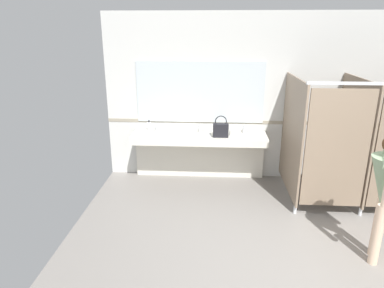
{
  "coord_description": "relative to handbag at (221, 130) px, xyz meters",
  "views": [
    {
      "loc": [
        -1.23,
        -3.15,
        2.65
      ],
      "look_at": [
        -1.51,
        1.23,
        1.19
      ],
      "focal_mm": 32.54,
      "sensor_mm": 36.0,
      "label": 1
    }
  ],
  "objects": [
    {
      "name": "paper_cup",
      "position": [
        0.19,
        0.08,
        -0.08
      ],
      "size": [
        0.07,
        0.07,
        0.11
      ],
      "primitive_type": "cylinder",
      "color": "white",
      "rests_on": "vanity_counter"
    },
    {
      "name": "mirror_panel",
      "position": [
        -0.37,
        0.43,
        0.56
      ],
      "size": [
        2.26,
        0.02,
        1.08
      ],
      "primitive_type": "cube",
      "color": "silver",
      "rests_on": "wall_back"
    },
    {
      "name": "wall_back",
      "position": [
        1.11,
        0.5,
        0.45
      ],
      "size": [
        6.35,
        0.12,
        2.95
      ],
      "primitive_type": "cube",
      "color": "silver",
      "rests_on": "ground_plane"
    },
    {
      "name": "handbag",
      "position": [
        0.0,
        0.0,
        0.0
      ],
      "size": [
        0.26,
        0.11,
        0.37
      ],
      "color": "black",
      "rests_on": "vanity_counter"
    },
    {
      "name": "wall_back_tile_band",
      "position": [
        1.11,
        0.43,
        0.03
      ],
      "size": [
        6.35,
        0.01,
        0.06
      ],
      "primitive_type": "cube",
      "color": "#9E937F",
      "rests_on": "wall_back"
    },
    {
      "name": "bathroom_stalls",
      "position": [
        2.09,
        -0.49,
        0.02
      ],
      "size": [
        1.98,
        1.43,
        1.99
      ],
      "color": "#84705B",
      "rests_on": "ground_plane"
    },
    {
      "name": "soap_dispenser",
      "position": [
        -1.29,
        0.31,
        -0.05
      ],
      "size": [
        0.07,
        0.07,
        0.19
      ],
      "color": "white",
      "rests_on": "vanity_counter"
    },
    {
      "name": "vanity_counter",
      "position": [
        -0.37,
        0.23,
        -0.37
      ],
      "size": [
        2.36,
        0.56,
        1.01
      ],
      "color": "silver",
      "rests_on": "ground_plane"
    }
  ]
}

